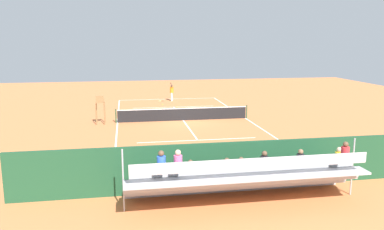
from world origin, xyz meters
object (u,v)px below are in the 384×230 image
(tennis_player, at_px, (172,91))
(tennis_racket, at_px, (160,101))
(equipment_bag, at_px, (246,178))
(bleacher_stand, at_px, (244,177))
(umpire_chair, at_px, (100,107))
(tennis_ball_far, at_px, (163,104))
(tennis_net, at_px, (183,114))
(tennis_ball_near, at_px, (177,107))
(courtside_bench, at_px, (292,166))

(tennis_player, distance_m, tennis_racket, 1.55)
(equipment_bag, bearing_deg, bleacher_stand, 68.91)
(umpire_chair, xyz_separation_m, equipment_bag, (-7.00, 13.12, -1.13))
(umpire_chair, xyz_separation_m, tennis_player, (-6.48, -9.95, -0.30))
(tennis_player, xyz_separation_m, tennis_ball_far, (1.15, 2.10, -0.98))
(tennis_net, relative_size, umpire_chair, 4.81)
(tennis_ball_near, bearing_deg, tennis_ball_far, -56.13)
(bleacher_stand, distance_m, equipment_bag, 2.25)
(equipment_bag, bearing_deg, tennis_player, -88.72)
(tennis_ball_far, bearing_deg, equipment_bag, 94.55)
(bleacher_stand, distance_m, tennis_ball_far, 22.98)
(bleacher_stand, distance_m, tennis_racket, 25.14)
(equipment_bag, height_order, tennis_ball_near, equipment_bag)
(umpire_chair, bearing_deg, courtside_bench, 125.28)
(umpire_chair, height_order, courtside_bench, umpire_chair)
(tennis_net, bearing_deg, courtside_bench, 102.70)
(tennis_net, distance_m, umpire_chair, 6.26)
(umpire_chair, bearing_deg, tennis_racket, -117.86)
(tennis_net, xyz_separation_m, tennis_ball_far, (0.87, -7.58, -0.47))
(tennis_ball_far, bearing_deg, tennis_ball_near, 123.87)
(tennis_ball_far, bearing_deg, courtside_bench, 100.50)
(courtside_bench, relative_size, tennis_player, 0.93)
(tennis_player, bearing_deg, umpire_chair, 56.92)
(equipment_bag, xyz_separation_m, tennis_ball_near, (0.51, -19.25, -0.15))
(umpire_chair, height_order, tennis_racket, umpire_chair)
(courtside_bench, bearing_deg, tennis_ball_near, -81.95)
(tennis_racket, height_order, tennis_ball_far, tennis_ball_far)
(umpire_chair, xyz_separation_m, courtside_bench, (-9.19, 12.99, -0.76))
(courtside_bench, xyz_separation_m, tennis_ball_near, (2.70, -19.12, -0.53))
(umpire_chair, distance_m, tennis_ball_far, 9.58)
(tennis_racket, bearing_deg, umpire_chair, 62.14)
(tennis_ball_near, height_order, tennis_ball_far, same)
(tennis_player, bearing_deg, bleacher_stand, 89.44)
(equipment_bag, xyz_separation_m, tennis_player, (0.51, -23.07, 0.84))
(tennis_player, relative_size, tennis_ball_far, 29.18)
(tennis_ball_near, bearing_deg, courtside_bench, 98.05)
(tennis_net, xyz_separation_m, umpire_chair, (6.20, 0.28, 0.81))
(equipment_bag, bearing_deg, tennis_ball_far, -85.45)
(tennis_net, distance_m, tennis_ball_far, 7.64)
(tennis_ball_near, bearing_deg, tennis_racket, -72.94)
(equipment_bag, bearing_deg, umpire_chair, -61.93)
(bleacher_stand, xyz_separation_m, courtside_bench, (-2.95, -2.09, -0.41))
(tennis_net, distance_m, bleacher_stand, 15.37)
(tennis_racket, bearing_deg, tennis_net, 95.31)
(bleacher_stand, height_order, equipment_bag, bleacher_stand)
(tennis_net, relative_size, equipment_bag, 11.44)
(bleacher_stand, distance_m, umpire_chair, 16.33)
(umpire_chair, relative_size, courtside_bench, 1.19)
(tennis_racket, bearing_deg, courtside_bench, 99.61)
(tennis_net, relative_size, tennis_player, 5.35)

